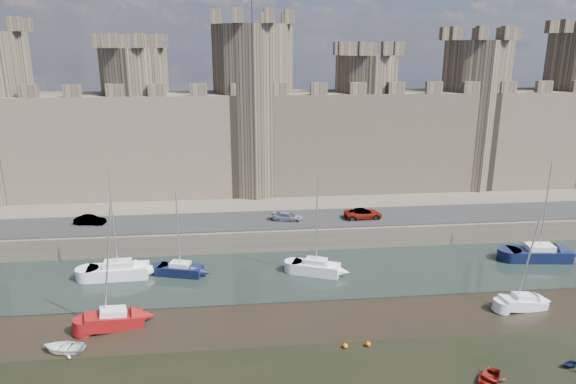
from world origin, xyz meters
The scene contains 18 objects.
water_channel centered at (0.00, 24.00, 0.04)m, with size 160.00×12.00×0.08m, color black.
quay centered at (0.00, 60.00, 1.25)m, with size 160.00×60.00×2.50m, color #4C443A.
road centered at (0.00, 34.00, 2.55)m, with size 160.00×7.00×0.10m, color black.
castle centered at (-0.64, 48.00, 11.67)m, with size 108.50×11.00×29.00m.
car_1 centered at (-17.94, 34.62, 3.08)m, with size 1.23×3.52×1.16m, color gray.
car_2 centered at (5.33, 33.57, 3.04)m, with size 1.51×3.72×1.08m, color gray.
car_3 centered at (14.54, 33.50, 3.14)m, with size 2.13×4.63×1.29m, color gray.
sailboat_0 centered at (-12.91, 24.98, 0.85)m, with size 6.08×2.62×11.17m.
sailboat_1 centered at (-6.67, 24.90, 0.73)m, with size 4.79×2.90×8.98m.
sailboat_2 centered at (7.24, 23.76, 0.83)m, with size 5.20×3.55×10.46m.
sailboat_3 centered at (32.14, 24.76, 0.86)m, with size 6.71×3.23×11.34m.
sailboat_4 centered at (-11.23, 15.24, 0.80)m, with size 5.06×3.02×11.09m.
sailboat_5 centered at (24.62, 14.77, 0.67)m, with size 4.33×2.08×9.02m.
dinghy_4 centered at (16.46, 4.83, 0.29)m, with size 1.97×0.57×2.76m, color maroon.
dinghy_6 centered at (-14.33, 12.00, 0.34)m, with size 2.32×0.67×3.26m, color white.
dinghy_7 centered at (23.39, 5.96, 0.35)m, with size 1.16×0.71×1.35m, color black.
buoy_1 centered at (7.43, 10.22, 0.20)m, with size 0.40×0.40×0.40m, color #E1620A.
buoy_3 centered at (9.27, 10.27, 0.21)m, with size 0.43×0.43×0.43m, color #FF460B.
Camera 1 is at (-0.65, -24.36, 22.88)m, focal length 32.00 mm.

